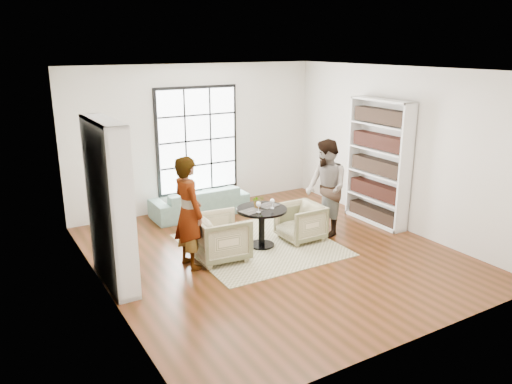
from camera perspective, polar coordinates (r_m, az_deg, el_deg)
ground at (r=8.43m, az=2.00°, el=-7.03°), size 6.00×6.00×0.00m
room_shell at (r=8.45m, az=0.10°, el=2.08°), size 6.00×6.01×6.00m
rug at (r=8.76m, az=0.46°, el=-6.05°), size 2.46×2.46×0.01m
pedestal_table at (r=8.53m, az=0.65°, el=-3.09°), size 0.86×0.86×0.69m
sofa at (r=10.25m, az=-6.47°, el=-1.07°), size 1.96×0.77×0.57m
armchair_left at (r=8.11m, az=-4.00°, el=-5.18°), size 0.89×0.87×0.75m
armchair_right at (r=8.91m, az=5.09°, el=-3.45°), size 0.73×0.71×0.66m
person_left at (r=7.72m, az=-7.72°, el=-2.37°), size 0.48×0.68×1.77m
person_right at (r=9.07m, az=8.01°, el=0.44°), size 0.84×0.98×1.76m
placemat_left at (r=8.32m, az=-0.58°, el=-2.21°), size 0.39×0.34×0.01m
placemat_right at (r=8.62m, az=1.44°, el=-1.55°), size 0.39×0.34×0.01m
cutlery_left at (r=8.32m, az=-0.58°, el=-2.16°), size 0.19×0.25×0.01m
cutlery_right at (r=8.61m, az=1.44°, el=-1.50°), size 0.19×0.25×0.01m
wine_glass_left at (r=8.24m, az=0.29°, el=-1.43°), size 0.09×0.09×0.19m
wine_glass_right at (r=8.44m, az=1.88°, el=-1.08°), size 0.08×0.08×0.17m
flower_centerpiece at (r=8.48m, az=0.21°, el=-1.08°), size 0.23×0.20×0.22m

